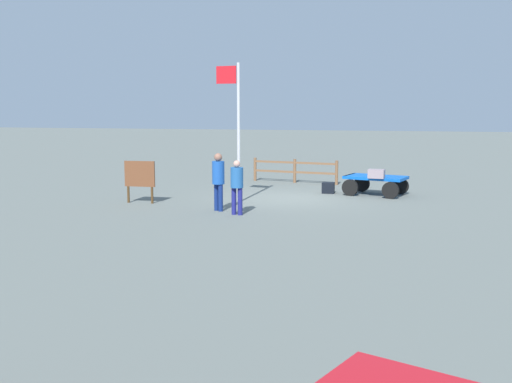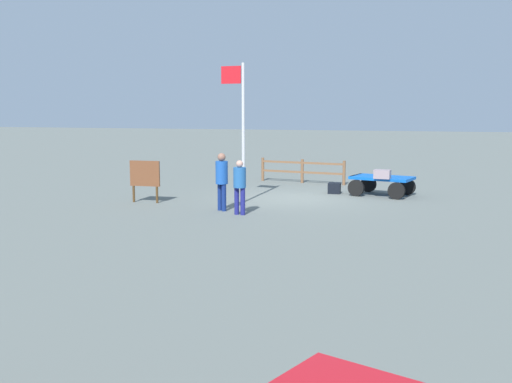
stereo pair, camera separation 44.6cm
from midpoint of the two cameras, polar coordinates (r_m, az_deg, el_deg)
ground_plane at (r=20.98m, az=2.62°, el=-0.63°), size 120.00×120.00×0.00m
luggage_cart at (r=22.03m, az=10.51°, el=0.97°), size 2.32×1.85×0.68m
suitcase_grey at (r=21.33m, az=10.60°, el=1.64°), size 0.59×0.43×0.30m
suitcase_olive at (r=22.26m, az=6.20°, el=0.34°), size 0.46×0.39×0.39m
worker_lead at (r=18.33m, az=-4.24°, el=1.38°), size 0.51×0.51×1.75m
worker_trailing at (r=17.64m, az=-2.52°, el=0.81°), size 0.43×0.43×1.59m
flagpole at (r=19.88m, az=-2.52°, el=6.58°), size 0.81×0.17×4.52m
signboard at (r=20.20m, az=-11.44°, el=1.40°), size 1.03×0.10×1.38m
wooden_fence at (r=25.19m, az=3.14°, el=2.11°), size 3.63×0.69×0.98m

